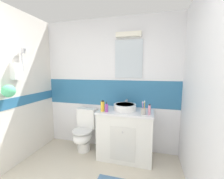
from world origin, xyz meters
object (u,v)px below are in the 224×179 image
at_px(sink_basin, 125,107).
at_px(soap_dispenser, 107,108).
at_px(toilet, 84,131).
at_px(mouthwash_bottle, 103,106).
at_px(toothbrush_cup, 143,111).
at_px(deodorant_spray_can, 149,110).

distance_m(sink_basin, soap_dispenser, 0.34).
height_order(toilet, mouthwash_bottle, mouthwash_bottle).
height_order(sink_basin, mouthwash_bottle, mouthwash_bottle).
bearing_deg(mouthwash_bottle, toothbrush_cup, 0.31).
bearing_deg(toothbrush_cup, toilet, 171.32).
distance_m(toilet, mouthwash_bottle, 0.73).
relative_size(toilet, deodorant_spray_can, 4.74).
bearing_deg(toothbrush_cup, sink_basin, 150.61).
bearing_deg(toilet, deodorant_spray_can, -8.26).
xyz_separation_m(mouthwash_bottle, deodorant_spray_can, (0.76, -0.00, -0.01)).
xyz_separation_m(sink_basin, mouthwash_bottle, (-0.35, -0.19, 0.03)).
distance_m(sink_basin, toilet, 0.95).
bearing_deg(sink_basin, mouthwash_bottle, -151.62).
relative_size(soap_dispenser, deodorant_spray_can, 1.01).
xyz_separation_m(toilet, soap_dispenser, (0.51, -0.19, 0.55)).
distance_m(sink_basin, deodorant_spray_can, 0.46).
height_order(sink_basin, soap_dispenser, soap_dispenser).
bearing_deg(soap_dispenser, toilet, 159.44).
xyz_separation_m(sink_basin, deodorant_spray_can, (0.42, -0.19, 0.03)).
height_order(sink_basin, toothbrush_cup, toothbrush_cup).
bearing_deg(sink_basin, soap_dispenser, -142.80).
height_order(toilet, deodorant_spray_can, deodorant_spray_can).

